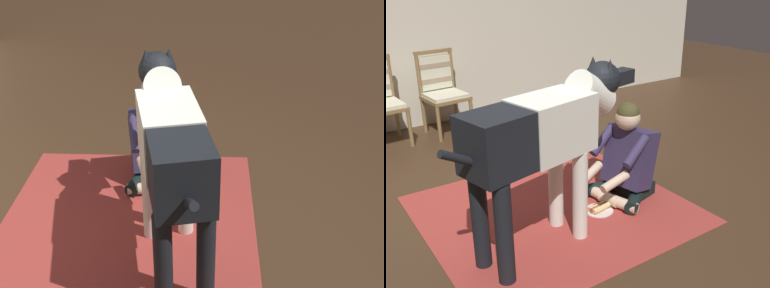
# 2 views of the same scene
# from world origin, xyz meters

# --- Properties ---
(ground_plane) EXTENTS (16.03, 16.03, 0.00)m
(ground_plane) POSITION_xyz_m (0.00, 0.00, 0.00)
(ground_plane) COLOR #3F2A1A
(back_wall) EXTENTS (9.26, 0.10, 2.60)m
(back_wall) POSITION_xyz_m (0.00, 2.72, 1.30)
(back_wall) COLOR beige
(back_wall) RESTS_ON ground
(area_rug) EXTENTS (2.06, 1.92, 0.01)m
(area_rug) POSITION_xyz_m (0.18, -0.08, 0.00)
(area_rug) COLOR #9A342E
(area_rug) RESTS_ON ground
(dining_chair_right_of_pair) EXTENTS (0.51, 0.51, 0.98)m
(dining_chair_right_of_pair) POSITION_xyz_m (0.09, 2.30, 0.54)
(dining_chair_right_of_pair) COLOR olive
(dining_chair_right_of_pair) RESTS_ON ground
(person_sitting_on_floor) EXTENTS (0.73, 0.57, 0.87)m
(person_sitting_on_floor) POSITION_xyz_m (0.82, -0.24, 0.36)
(person_sitting_on_floor) COLOR black
(person_sitting_on_floor) RESTS_ON ground
(large_dog) EXTENTS (1.69, 0.57, 1.28)m
(large_dog) POSITION_xyz_m (-0.09, -0.44, 0.85)
(large_dog) COLOR silver
(large_dog) RESTS_ON ground
(hot_dog_on_plate) EXTENTS (0.24, 0.24, 0.06)m
(hot_dog_on_plate) POSITION_xyz_m (0.47, -0.32, 0.03)
(hot_dog_on_plate) COLOR silver
(hot_dog_on_plate) RESTS_ON ground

